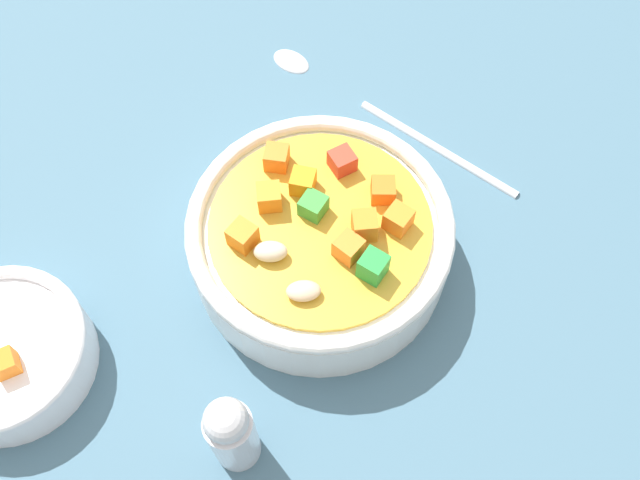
{
  "coord_description": "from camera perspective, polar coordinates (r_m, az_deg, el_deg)",
  "views": [
    {
      "loc": [
        4.88,
        -23.89,
        47.85
      ],
      "look_at": [
        0.0,
        0.0,
        2.75
      ],
      "focal_mm": 40.14,
      "sensor_mm": 36.0,
      "label": 1
    }
  ],
  "objects": [
    {
      "name": "spoon",
      "position": [
        0.61,
        3.68,
        10.84
      ],
      "size": [
        22.75,
        12.14,
        0.86
      ],
      "rotation": [
        0.0,
        0.0,
        2.69
      ],
      "color": "silver",
      "rests_on": "ground_plane"
    },
    {
      "name": "soup_bowl_main",
      "position": [
        0.51,
        0.01,
        0.14
      ],
      "size": [
        18.75,
        18.75,
        6.94
      ],
      "color": "white",
      "rests_on": "ground_plane"
    },
    {
      "name": "pepper_shaker",
      "position": [
        0.45,
        -7.07,
        -15.03
      ],
      "size": [
        2.99,
        2.99,
        8.64
      ],
      "color": "silver",
      "rests_on": "ground_plane"
    },
    {
      "name": "ground_plane",
      "position": [
        0.55,
        0.0,
        -1.87
      ],
      "size": [
        140.0,
        140.0,
        2.0
      ],
      "primitive_type": "cube",
      "color": "#42667A"
    },
    {
      "name": "side_bowl_small",
      "position": [
        0.53,
        -23.88,
        -8.3
      ],
      "size": [
        11.75,
        11.75,
        4.76
      ],
      "color": "white",
      "rests_on": "ground_plane"
    }
  ]
}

